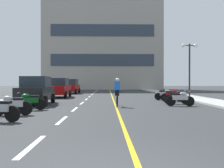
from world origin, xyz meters
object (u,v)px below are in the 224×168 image
Objects in this scene: street_lamp_mid at (190,57)px; motorcycle_6 at (172,95)px; cyclist_rider at (117,92)px; parked_car_near at (36,90)px; motorcycle_3 at (29,101)px; motorcycle_4 at (180,98)px; motorcycle_5 at (177,97)px; motorcycle_7 at (165,94)px; parked_car_far at (71,86)px; parked_car_mid at (59,88)px; motorcycle_2 at (12,105)px.

street_lamp_mid is 5.68m from motorcycle_6.
parked_car_near is at bearing 163.73° from cyclist_rider.
motorcycle_3 is (0.59, -3.49, -0.44)m from parked_car_near.
motorcycle_6 is at bearing 82.87° from motorcycle_4.
motorcycle_3 is 1.00× the size of motorcycle_6.
motorcycle_5 is 3.87m from motorcycle_7.
parked_car_near reaches higher than motorcycle_5.
cyclist_rider reaches higher than motorcycle_6.
motorcycle_5 is at bearing -114.24° from street_lamp_mid.
cyclist_rider is (-4.09, -5.43, 0.41)m from motorcycle_7.
parked_car_far is 2.50× the size of motorcycle_6.
cyclist_rider is at bearing -127.02° from motorcycle_7.
cyclist_rider is (5.14, -17.41, -0.03)m from parked_car_far.
street_lamp_mid is at bearing 57.00° from motorcycle_6.
parked_car_far is 2.51× the size of motorcycle_3.
parked_car_near and parked_car_mid have the same top height.
parked_car_mid is at bearing 173.96° from street_lamp_mid.
parked_car_far is 18.31m from motorcycle_5.
motorcycle_7 is (8.72, 7.39, 0.00)m from motorcycle_3.
motorcycle_7 is (-2.76, -2.48, -3.20)m from street_lamp_mid.
parked_car_far reaches higher than motorcycle_2.
motorcycle_7 is 0.96× the size of cyclist_rider.
parked_car_mid is 2.47× the size of motorcycle_2.
motorcycle_5 is at bearing 82.87° from motorcycle_4.
parked_car_mid is 8.23m from parked_car_far.
parked_car_mid is at bearing 151.11° from motorcycle_6.
motorcycle_2 is (-11.60, -12.01, -3.20)m from street_lamp_mid.
parked_car_near reaches higher than motorcycle_6.
parked_car_near is 5.67m from motorcycle_2.
parked_car_far is 2.51× the size of motorcycle_5.
motorcycle_3 is (0.52, -19.37, -0.44)m from parked_car_far.
parked_car_mid is at bearing -89.99° from parked_car_far.
motorcycle_3 is at bearing -156.98° from cyclist_rider.
parked_car_near is at bearing -90.56° from parked_car_mid.
parked_car_far reaches higher than motorcycle_6.
motorcycle_3 and motorcycle_7 have the same top height.
parked_car_near is 5.44m from cyclist_rider.
parked_car_mid is at bearing 89.44° from parked_car_near.
motorcycle_5 is 0.96× the size of cyclist_rider.
parked_car_mid is at bearing 119.27° from cyclist_rider.
motorcycle_2 and motorcycle_6 have the same top height.
motorcycle_4 is at bearing -8.85° from parked_car_near.
motorcycle_4 is at bearing 1.75° from cyclist_rider.
motorcycle_3 is 1.00× the size of motorcycle_7.
parked_car_mid is at bearing 140.17° from motorcycle_5.
motorcycle_6 is (0.48, 3.85, 0.00)m from motorcycle_4.
parked_car_far is 16.43m from motorcycle_6.
motorcycle_3 is 9.31m from motorcycle_5.
parked_car_mid is (0.07, 7.65, 0.00)m from parked_car_near.
cyclist_rider is at bearing -16.27° from parked_car_near.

